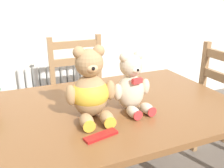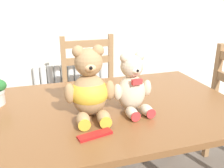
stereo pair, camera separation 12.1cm
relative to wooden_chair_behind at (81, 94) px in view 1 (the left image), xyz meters
The scene contains 6 objects.
radiator 0.53m from the wooden_chair_behind, 102.49° to the left, with size 0.74×0.10×0.61m.
dining_table 0.80m from the wooden_chair_behind, 96.93° to the right, with size 1.42×0.91×0.71m.
wooden_chair_behind is the anchor object (origin of this frame).
teddy_bear_left 0.95m from the wooden_chair_behind, 102.88° to the right, with size 0.24×0.25×0.35m.
teddy_bear_right 0.93m from the wooden_chair_behind, 88.63° to the right, with size 0.21×0.21×0.30m.
chocolate_bar 1.10m from the wooden_chair_behind, 101.80° to the right, with size 0.15×0.04×0.01m, color red.
Camera 1 is at (-0.44, -0.66, 1.27)m, focal length 40.00 mm.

